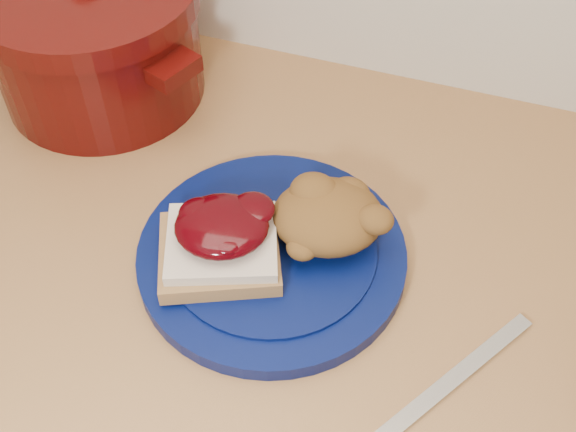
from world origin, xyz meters
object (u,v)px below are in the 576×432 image
(butter_knife, at_px, (455,377))
(dutch_oven, at_px, (96,39))
(plate, at_px, (272,255))
(pepper_grinder, at_px, (109,46))

(butter_knife, bearing_deg, dutch_oven, 94.32)
(plate, relative_size, butter_knife, 1.39)
(dutch_oven, xyz_separation_m, pepper_grinder, (0.01, 0.00, -0.01))
(dutch_oven, bearing_deg, plate, -33.50)
(plate, bearing_deg, pepper_grinder, 144.65)
(plate, height_order, dutch_oven, dutch_oven)
(plate, relative_size, pepper_grinder, 2.08)
(dutch_oven, bearing_deg, butter_knife, -28.41)
(pepper_grinder, bearing_deg, dutch_oven, -162.72)
(butter_knife, distance_m, dutch_oven, 0.54)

